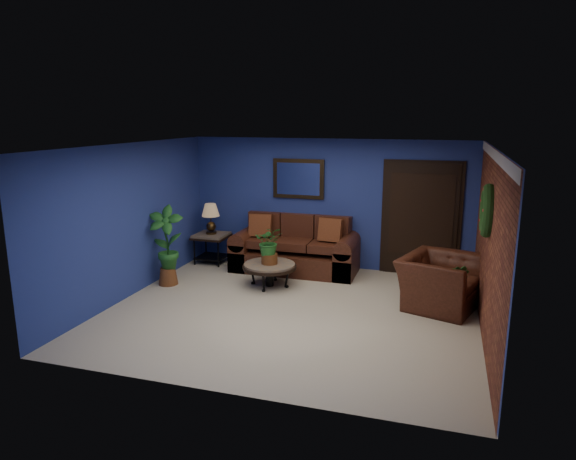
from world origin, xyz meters
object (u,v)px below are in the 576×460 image
(armchair, at_px, (440,282))
(end_table, at_px, (212,240))
(sofa, at_px, (296,252))
(table_lamp, at_px, (211,215))
(side_chair, at_px, (330,246))
(coffee_table, at_px, (270,267))

(armchair, bearing_deg, end_table, 93.45)
(sofa, distance_m, armchair, 2.95)
(table_lamp, bearing_deg, armchair, -14.91)
(table_lamp, relative_size, armchair, 0.48)
(end_table, relative_size, side_chair, 0.71)
(sofa, relative_size, side_chair, 2.57)
(sofa, xyz_separation_m, coffee_table, (-0.17, -1.08, -0.00))
(coffee_table, height_order, side_chair, side_chair)
(coffee_table, distance_m, side_chair, 1.39)
(coffee_table, distance_m, armchair, 2.86)
(sofa, height_order, table_lamp, table_lamp)
(table_lamp, xyz_separation_m, armchair, (4.45, -1.18, -0.58))
(table_lamp, bearing_deg, side_chair, 1.61)
(armchair, bearing_deg, sofa, 83.84)
(armchair, bearing_deg, side_chair, 76.62)
(coffee_table, relative_size, side_chair, 1.03)
(end_table, bearing_deg, armchair, -14.91)
(side_chair, bearing_deg, armchair, -31.61)
(end_table, relative_size, table_lamp, 1.11)
(side_chair, xyz_separation_m, armchair, (2.03, -1.25, -0.12))
(sofa, height_order, side_chair, sofa)
(coffee_table, xyz_separation_m, end_table, (-1.60, 1.04, 0.11))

